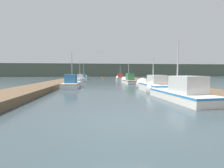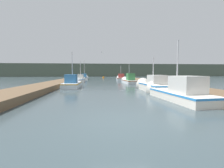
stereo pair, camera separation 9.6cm
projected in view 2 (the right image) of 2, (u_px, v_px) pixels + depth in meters
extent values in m
plane|color=#38474C|center=(126.00, 122.00, 5.07)|extent=(200.00, 200.00, 0.00)
cube|color=brown|center=(57.00, 83.00, 20.30)|extent=(2.92, 40.00, 0.46)
cube|color=brown|center=(149.00, 83.00, 21.54)|extent=(2.92, 40.00, 0.46)
cube|color=#4C5647|center=(100.00, 70.00, 68.53)|extent=(120.00, 16.00, 5.23)
cube|color=silver|center=(180.00, 96.00, 9.09)|extent=(2.08, 4.88, 0.52)
cube|color=#2D81CF|center=(180.00, 93.00, 9.08)|extent=(2.11, 4.91, 0.10)
cone|color=silver|center=(158.00, 90.00, 11.89)|extent=(1.69, 1.06, 1.62)
cube|color=silver|center=(187.00, 85.00, 8.45)|extent=(1.47, 1.83, 0.97)
cylinder|color=#B2B2B7|center=(177.00, 66.00, 9.30)|extent=(0.08, 0.08, 3.17)
cube|color=silver|center=(154.00, 88.00, 13.31)|extent=(1.71, 4.12, 0.68)
cube|color=#2A7AC4|center=(154.00, 85.00, 13.29)|extent=(1.74, 4.15, 0.10)
cone|color=silver|center=(144.00, 85.00, 15.84)|extent=(1.54, 1.07, 1.51)
cube|color=silver|center=(157.00, 80.00, 12.75)|extent=(1.24, 1.58, 0.79)
cylinder|color=#B2B2B7|center=(153.00, 70.00, 13.49)|extent=(0.08, 0.08, 2.42)
cube|color=silver|center=(72.00, 85.00, 16.93)|extent=(1.76, 4.61, 0.54)
cube|color=gold|center=(72.00, 83.00, 16.92)|extent=(1.79, 4.64, 0.10)
cone|color=silver|center=(75.00, 83.00, 19.71)|extent=(1.61, 1.07, 1.59)
cube|color=#2D6699|center=(71.00, 79.00, 16.31)|extent=(1.21, 1.52, 0.93)
cylinder|color=#B2B2B7|center=(72.00, 67.00, 17.11)|extent=(0.08, 0.08, 3.49)
cube|color=silver|center=(130.00, 82.00, 23.09)|extent=(1.70, 4.28, 0.52)
cube|color=#9A4515|center=(130.00, 80.00, 23.07)|extent=(1.73, 4.31, 0.10)
cone|color=silver|center=(126.00, 81.00, 25.55)|extent=(1.44, 0.86, 1.40)
cube|color=#387A42|center=(131.00, 77.00, 22.51)|extent=(1.10, 1.40, 1.04)
cylinder|color=#B2B2B7|center=(129.00, 72.00, 23.28)|extent=(0.08, 0.08, 2.52)
cube|color=silver|center=(80.00, 80.00, 26.40)|extent=(1.51, 4.02, 0.63)
cube|color=#307EC5|center=(80.00, 79.00, 26.38)|extent=(1.55, 4.05, 0.10)
cone|color=silver|center=(82.00, 80.00, 28.75)|extent=(1.37, 0.79, 1.36)
cube|color=silver|center=(80.00, 76.00, 25.85)|extent=(1.15, 1.46, 0.72)
cylinder|color=#B2B2B7|center=(80.00, 70.00, 26.55)|extent=(0.08, 0.08, 3.05)
cube|color=silver|center=(121.00, 79.00, 31.04)|extent=(2.15, 5.19, 0.63)
cube|color=#A35930|center=(121.00, 78.00, 31.02)|extent=(2.18, 5.22, 0.10)
cone|color=silver|center=(120.00, 78.00, 34.06)|extent=(1.69, 1.16, 1.60)
cube|color=#99332D|center=(121.00, 76.00, 30.36)|extent=(1.29, 1.69, 0.79)
cylinder|color=#B2B2B7|center=(121.00, 71.00, 31.30)|extent=(0.08, 0.08, 2.49)
cube|color=silver|center=(84.00, 78.00, 35.30)|extent=(1.64, 4.09, 0.64)
cube|color=#1F5A91|center=(84.00, 77.00, 35.28)|extent=(1.67, 4.13, 0.10)
cone|color=silver|center=(85.00, 78.00, 37.81)|extent=(1.53, 1.00, 1.52)
cube|color=#2D6699|center=(84.00, 75.00, 34.74)|extent=(1.06, 1.31, 0.76)
cylinder|color=#B2B2B7|center=(84.00, 68.00, 35.42)|extent=(0.08, 0.08, 3.99)
cylinder|color=#473523|center=(127.00, 79.00, 29.38)|extent=(0.24, 0.24, 0.94)
cylinder|color=silver|center=(127.00, 76.00, 29.34)|extent=(0.27, 0.27, 0.04)
cylinder|color=#473523|center=(156.00, 84.00, 15.51)|extent=(0.26, 0.26, 1.01)
cylinder|color=silver|center=(156.00, 79.00, 15.46)|extent=(0.30, 0.30, 0.04)
cylinder|color=#473523|center=(150.00, 81.00, 17.70)|extent=(0.27, 0.27, 1.35)
cylinder|color=silver|center=(150.00, 75.00, 17.65)|extent=(0.31, 0.31, 0.04)
sphere|color=#BF6513|center=(103.00, 78.00, 43.30)|extent=(0.63, 0.63, 0.63)
cylinder|color=black|center=(103.00, 76.00, 43.26)|extent=(0.06, 0.06, 0.50)
ellipsoid|color=white|center=(102.00, 52.00, 21.44)|extent=(0.30, 0.29, 0.12)
cube|color=gray|center=(103.00, 52.00, 21.55)|extent=(0.27, 0.28, 0.07)
cube|color=gray|center=(102.00, 52.00, 21.32)|extent=(0.27, 0.28, 0.07)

